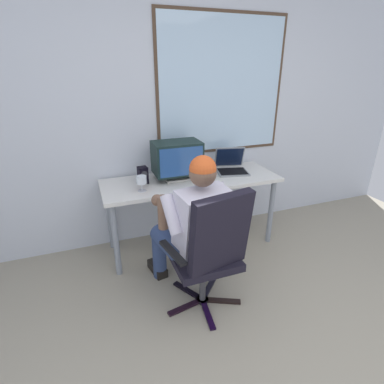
# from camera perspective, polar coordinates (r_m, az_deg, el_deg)

# --- Properties ---
(wall_rear) EXTENTS (5.49, 0.08, 2.62)m
(wall_rear) POSITION_cam_1_polar(r_m,az_deg,el_deg) (3.14, 0.07, 15.13)
(wall_rear) COLOR silver
(wall_rear) RESTS_ON ground
(desk) EXTENTS (1.71, 0.60, 0.74)m
(desk) POSITION_cam_1_polar(r_m,az_deg,el_deg) (2.94, -0.06, 0.97)
(desk) COLOR gray
(desk) RESTS_ON ground
(office_chair) EXTENTS (0.61, 0.59, 1.01)m
(office_chair) POSITION_cam_1_polar(r_m,az_deg,el_deg) (2.16, 3.71, -10.61)
(office_chair) COLOR black
(office_chair) RESTS_ON ground
(person_seated) EXTENTS (0.59, 0.81, 1.20)m
(person_seated) POSITION_cam_1_polar(r_m,az_deg,el_deg) (2.32, 0.19, -6.18)
(person_seated) COLOR navy
(person_seated) RESTS_ON ground
(crt_monitor) EXTENTS (0.45, 0.30, 0.36)m
(crt_monitor) POSITION_cam_1_polar(r_m,az_deg,el_deg) (2.86, -2.88, 6.45)
(crt_monitor) COLOR beige
(crt_monitor) RESTS_ON desk
(laptop) EXTENTS (0.38, 0.39, 0.24)m
(laptop) POSITION_cam_1_polar(r_m,az_deg,el_deg) (3.15, 7.43, 5.12)
(laptop) COLOR gray
(laptop) RESTS_ON desk
(wine_glass) EXTENTS (0.09, 0.09, 0.14)m
(wine_glass) POSITION_cam_1_polar(r_m,az_deg,el_deg) (2.63, -9.57, 2.15)
(wine_glass) COLOR silver
(wine_glass) RESTS_ON desk
(desk_speaker) EXTENTS (0.09, 0.10, 0.16)m
(desk_speaker) POSITION_cam_1_polar(r_m,az_deg,el_deg) (2.81, -9.32, 3.18)
(desk_speaker) COLOR black
(desk_speaker) RESTS_ON desk
(coffee_mug) EXTENTS (0.08, 0.08, 0.08)m
(coffee_mug) POSITION_cam_1_polar(r_m,az_deg,el_deg) (2.84, 3.41, 2.84)
(coffee_mug) COLOR beige
(coffee_mug) RESTS_ON desk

